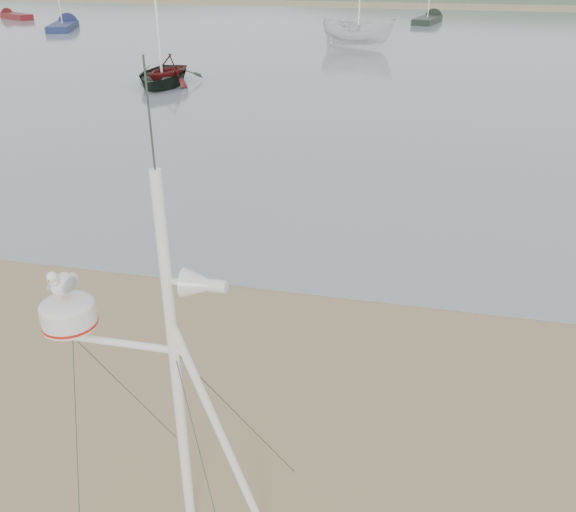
% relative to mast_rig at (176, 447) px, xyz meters
% --- Properties ---
extents(ground, '(560.00, 560.00, 0.00)m').
position_rel_mast_rig_xyz_m(ground, '(-1.00, 1.49, -1.26)').
color(ground, '#8A754F').
rests_on(ground, ground).
extents(sandbar, '(560.00, 7.00, 0.07)m').
position_rel_mast_rig_xyz_m(sandbar, '(-1.00, 71.49, -1.18)').
color(sandbar, '#8A754F').
rests_on(sandbar, water).
extents(hill_ridge, '(620.00, 180.00, 80.00)m').
position_rel_mast_rig_xyz_m(hill_ridge, '(17.52, 236.49, -20.95)').
color(hill_ridge, '#223716').
rests_on(hill_ridge, ground).
extents(mast_rig, '(2.31, 2.46, 5.21)m').
position_rel_mast_rig_xyz_m(mast_rig, '(0.00, 0.00, 0.00)').
color(mast_rig, white).
rests_on(mast_rig, ground).
extents(boat_dark, '(3.34, 1.37, 4.54)m').
position_rel_mast_rig_xyz_m(boat_dark, '(-10.12, 23.28, 1.05)').
color(boat_dark, black).
rests_on(boat_dark, water).
extents(boat_red, '(2.71, 2.11, 2.76)m').
position_rel_mast_rig_xyz_m(boat_red, '(-9.80, 23.33, 0.16)').
color(boat_red, '#5A1414').
rests_on(boat_red, water).
extents(boat_white, '(2.09, 2.05, 4.89)m').
position_rel_mast_rig_xyz_m(boat_white, '(-2.53, 38.01, 1.23)').
color(boat_white, silver).
rests_on(boat_white, water).
extents(dinghy_red_far, '(5.16, 3.64, 1.27)m').
position_rel_mast_rig_xyz_m(dinghy_red_far, '(-36.35, 49.35, -0.97)').
color(dinghy_red_far, '#5A1414').
rests_on(dinghy_red_far, ground).
extents(sailboat_blue_near, '(3.96, 7.02, 6.83)m').
position_rel_mast_rig_xyz_m(sailboat_blue_near, '(-27.30, 43.88, -0.96)').
color(sailboat_blue_near, '#121A41').
rests_on(sailboat_blue_near, ground).
extents(sailboat_dark_mid, '(2.98, 6.70, 6.49)m').
position_rel_mast_rig_xyz_m(sailboat_dark_mid, '(2.10, 55.19, -0.95)').
color(sailboat_dark_mid, black).
rests_on(sailboat_dark_mid, ground).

